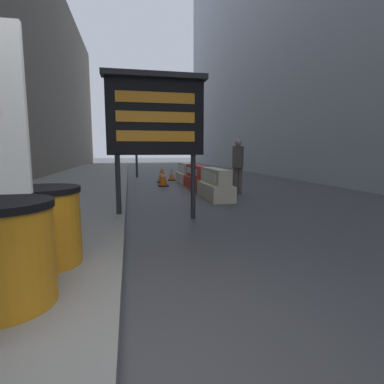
% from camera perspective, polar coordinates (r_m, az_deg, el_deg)
% --- Properties ---
extents(barrel_drum_foreground, '(0.79, 0.79, 0.85)m').
position_cam_1_polar(barrel_drum_foreground, '(2.82, -32.32, -9.93)').
color(barrel_drum_foreground, orange).
rests_on(barrel_drum_foreground, sidewalk_left).
extents(barrel_drum_middle, '(0.79, 0.79, 0.85)m').
position_cam_1_polar(barrel_drum_middle, '(3.62, -26.37, -5.79)').
color(barrel_drum_middle, orange).
rests_on(barrel_drum_middle, sidewalk_left).
extents(message_board, '(1.99, 0.36, 2.85)m').
position_cam_1_polar(message_board, '(6.02, -6.95, 14.08)').
color(message_board, '#28282B').
rests_on(message_board, ground_plane).
extents(jersey_barrier_cream, '(0.63, 1.95, 0.88)m').
position_cam_1_polar(jersey_barrier_cream, '(8.78, 4.37, 1.27)').
color(jersey_barrier_cream, beige).
rests_on(jersey_barrier_cream, ground_plane).
extents(jersey_barrier_red_striped, '(0.62, 2.13, 0.87)m').
position_cam_1_polar(jersey_barrier_red_striped, '(11.09, 0.92, 2.62)').
color(jersey_barrier_red_striped, red).
rests_on(jersey_barrier_red_striped, ground_plane).
extents(jersey_barrier_white, '(0.65, 1.75, 0.86)m').
position_cam_1_polar(jersey_barrier_white, '(13.21, -1.17, 3.44)').
color(jersey_barrier_white, silver).
rests_on(jersey_barrier_white, ground_plane).
extents(traffic_cone_near, '(0.37, 0.37, 0.66)m').
position_cam_1_polar(traffic_cone_near, '(13.37, -5.87, 3.20)').
color(traffic_cone_near, black).
rests_on(traffic_cone_near, ground_plane).
extents(traffic_cone_mid, '(0.33, 0.33, 0.59)m').
position_cam_1_polar(traffic_cone_mid, '(14.26, -3.89, 3.37)').
color(traffic_cone_mid, black).
rests_on(traffic_cone_mid, ground_plane).
extents(traffic_cone_far, '(0.41, 0.41, 0.73)m').
position_cam_1_polar(traffic_cone_far, '(11.94, -5.51, 2.83)').
color(traffic_cone_far, black).
rests_on(traffic_cone_far, ground_plane).
extents(traffic_light_near_curb, '(0.28, 0.44, 3.42)m').
position_cam_1_polar(traffic_light_near_curb, '(16.46, -10.64, 11.54)').
color(traffic_light_near_curb, '#2D2D30').
rests_on(traffic_light_near_curb, ground_plane).
extents(pedestrian_worker, '(0.48, 0.54, 1.78)m').
position_cam_1_polar(pedestrian_worker, '(9.79, 8.75, 5.75)').
color(pedestrian_worker, '#514C42').
rests_on(pedestrian_worker, ground_plane).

